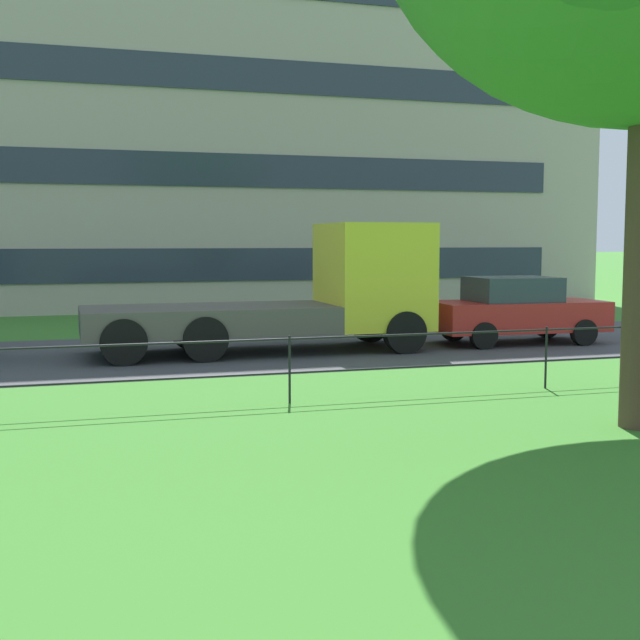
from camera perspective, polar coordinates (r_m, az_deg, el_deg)
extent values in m
cube|color=#424247|center=(17.78, -13.72, -2.39)|extent=(80.00, 6.65, 0.01)
cylinder|color=black|center=(12.25, -2.08, -3.39)|extent=(0.04, 0.04, 1.00)
cylinder|color=black|center=(13.97, 15.13, -2.48)|extent=(0.04, 0.04, 1.00)
cylinder|color=black|center=(11.90, -12.10, -4.02)|extent=(38.46, 0.03, 0.03)
cylinder|color=black|center=(11.83, -12.15, -1.63)|extent=(38.46, 0.03, 0.03)
cube|color=yellow|center=(18.49, 3.64, 3.02)|extent=(2.10, 2.30, 2.30)
cube|color=#283342|center=(18.81, 6.20, 4.09)|extent=(0.12, 1.84, 0.87)
cube|color=#56514C|center=(17.60, -7.56, 0.02)|extent=(5.20, 2.30, 0.56)
cylinder|color=black|center=(19.67, 3.40, -0.20)|extent=(0.90, 0.30, 0.90)
cylinder|color=black|center=(17.71, 5.78, -0.84)|extent=(0.90, 0.30, 0.90)
cylinder|color=black|center=(18.63, -8.88, -0.57)|extent=(0.90, 0.30, 0.90)
cylinder|color=black|center=(16.55, -7.84, -1.31)|extent=(0.90, 0.30, 0.90)
cylinder|color=black|center=(18.47, -13.67, -0.71)|extent=(0.90, 0.30, 0.90)
cylinder|color=black|center=(16.37, -13.23, -1.47)|extent=(0.90, 0.30, 0.90)
cube|color=red|center=(19.92, 13.29, 0.29)|extent=(4.06, 1.84, 0.68)
cube|color=#2D3847|center=(19.80, 12.94, 2.06)|extent=(1.95, 1.59, 0.56)
cylinder|color=black|center=(21.25, 15.18, -0.36)|extent=(0.61, 0.22, 0.60)
cylinder|color=black|center=(19.88, 17.52, -0.81)|extent=(0.61, 0.22, 0.60)
cylinder|color=black|center=(20.13, 9.07, -0.56)|extent=(0.61, 0.22, 0.60)
cylinder|color=black|center=(18.67, 11.09, -1.05)|extent=(0.61, 0.22, 0.60)
cube|color=#ADA393|center=(35.69, -9.89, 16.72)|extent=(30.33, 13.80, 18.82)
cube|color=#283342|center=(28.14, -7.85, 3.74)|extent=(25.48, 0.06, 1.10)
cube|color=#283342|center=(28.22, -7.94, 10.12)|extent=(25.48, 0.06, 1.10)
cube|color=#283342|center=(28.65, -8.02, 16.38)|extent=(25.48, 0.06, 1.10)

